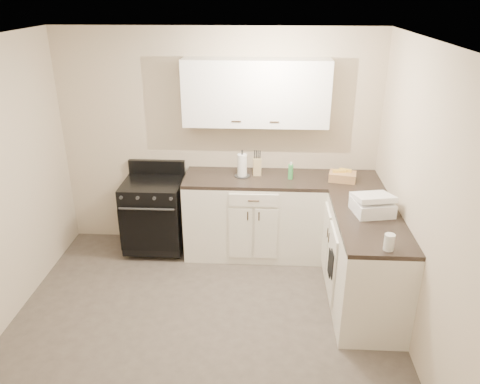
# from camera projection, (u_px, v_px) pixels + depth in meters

# --- Properties ---
(floor) EXTENTS (3.60, 3.60, 0.00)m
(floor) POSITION_uv_depth(u_px,v_px,m) (201.00, 336.00, 4.18)
(floor) COLOR #473F38
(floor) RESTS_ON ground
(ceiling) EXTENTS (3.60, 3.60, 0.00)m
(ceiling) POSITION_uv_depth(u_px,v_px,m) (189.00, 45.00, 3.18)
(ceiling) COLOR white
(ceiling) RESTS_ON wall_back
(wall_back) EXTENTS (3.60, 0.00, 3.60)m
(wall_back) POSITION_uv_depth(u_px,v_px,m) (218.00, 141.00, 5.33)
(wall_back) COLOR beige
(wall_back) RESTS_ON ground
(wall_right) EXTENTS (0.00, 3.60, 3.60)m
(wall_right) POSITION_uv_depth(u_px,v_px,m) (429.00, 216.00, 3.59)
(wall_right) COLOR beige
(wall_right) RESTS_ON ground
(base_cabinets_back) EXTENTS (1.55, 0.60, 0.90)m
(base_cabinets_back) POSITION_uv_depth(u_px,v_px,m) (254.00, 217.00, 5.35)
(base_cabinets_back) COLOR white
(base_cabinets_back) RESTS_ON floor
(base_cabinets_right) EXTENTS (0.60, 1.90, 0.90)m
(base_cabinets_right) POSITION_uv_depth(u_px,v_px,m) (359.00, 248.00, 4.70)
(base_cabinets_right) COLOR white
(base_cabinets_right) RESTS_ON floor
(countertop_back) EXTENTS (1.55, 0.60, 0.04)m
(countertop_back) POSITION_uv_depth(u_px,v_px,m) (254.00, 179.00, 5.16)
(countertop_back) COLOR black
(countertop_back) RESTS_ON base_cabinets_back
(countertop_right) EXTENTS (0.60, 1.90, 0.04)m
(countertop_right) POSITION_uv_depth(u_px,v_px,m) (364.00, 206.00, 4.52)
(countertop_right) COLOR black
(countertop_right) RESTS_ON base_cabinets_right
(upper_cabinets) EXTENTS (1.55, 0.30, 0.70)m
(upper_cabinets) POSITION_uv_depth(u_px,v_px,m) (256.00, 93.00, 4.93)
(upper_cabinets) COLOR white
(upper_cabinets) RESTS_ON wall_back
(stove) EXTENTS (0.66, 0.56, 0.80)m
(stove) POSITION_uv_depth(u_px,v_px,m) (154.00, 215.00, 5.38)
(stove) COLOR black
(stove) RESTS_ON floor
(knife_block) EXTENTS (0.10, 0.09, 0.19)m
(knife_block) POSITION_uv_depth(u_px,v_px,m) (257.00, 167.00, 5.18)
(knife_block) COLOR tan
(knife_block) RESTS_ON countertop_back
(paper_towel) EXTENTS (0.13, 0.13, 0.25)m
(paper_towel) POSITION_uv_depth(u_px,v_px,m) (242.00, 165.00, 5.13)
(paper_towel) COLOR white
(paper_towel) RESTS_ON countertop_back
(soap_bottle) EXTENTS (0.06, 0.06, 0.16)m
(soap_bottle) POSITION_uv_depth(u_px,v_px,m) (291.00, 172.00, 5.08)
(soap_bottle) COLOR green
(soap_bottle) RESTS_ON countertop_back
(wicker_basket) EXTENTS (0.31, 0.24, 0.09)m
(wicker_basket) POSITION_uv_depth(u_px,v_px,m) (342.00, 177.00, 5.05)
(wicker_basket) COLOR tan
(wicker_basket) RESTS_ON countertop_right
(countertop_grill) EXTENTS (0.39, 0.37, 0.12)m
(countertop_grill) POSITION_uv_depth(u_px,v_px,m) (372.00, 207.00, 4.32)
(countertop_grill) COLOR white
(countertop_grill) RESTS_ON countertop_right
(glass_jar) EXTENTS (0.09, 0.09, 0.14)m
(glass_jar) POSITION_uv_depth(u_px,v_px,m) (389.00, 242.00, 3.70)
(glass_jar) COLOR silver
(glass_jar) RESTS_ON countertop_right
(oven_mitt_near) EXTENTS (0.02, 0.15, 0.25)m
(oven_mitt_near) POSITION_uv_depth(u_px,v_px,m) (332.00, 264.00, 4.32)
(oven_mitt_near) COLOR black
(oven_mitt_near) RESTS_ON base_cabinets_right
(oven_mitt_far) EXTENTS (0.02, 0.15, 0.25)m
(oven_mitt_far) POSITION_uv_depth(u_px,v_px,m) (330.00, 263.00, 4.46)
(oven_mitt_far) COLOR black
(oven_mitt_far) RESTS_ON base_cabinets_right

